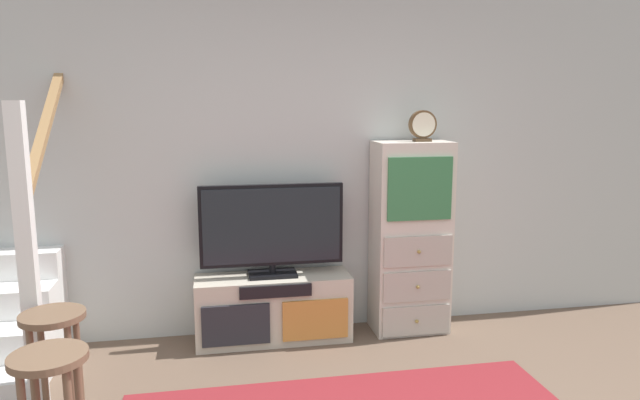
{
  "coord_description": "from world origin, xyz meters",
  "views": [
    {
      "loc": [
        -0.72,
        -1.96,
        1.8
      ],
      "look_at": [
        -0.0,
        1.88,
        1.12
      ],
      "focal_mm": 32.43,
      "sensor_mm": 36.0,
      "label": 1
    }
  ],
  "objects_px": {
    "side_cabinet": "(411,238)",
    "bar_stool_far": "(55,343)",
    "media_console": "(273,308)",
    "television": "(272,228)",
    "desk_clock": "(423,126)",
    "bar_stool_near": "(51,391)"
  },
  "relations": [
    {
      "from": "bar_stool_near",
      "to": "side_cabinet",
      "type": "bearing_deg",
      "value": 35.13
    },
    {
      "from": "television",
      "to": "side_cabinet",
      "type": "height_order",
      "value": "side_cabinet"
    },
    {
      "from": "television",
      "to": "desk_clock",
      "type": "bearing_deg",
      "value": -1.44
    },
    {
      "from": "television",
      "to": "desk_clock",
      "type": "xyz_separation_m",
      "value": [
        1.14,
        -0.03,
        0.74
      ]
    },
    {
      "from": "bar_stool_far",
      "to": "bar_stool_near",
      "type": "bearing_deg",
      "value": -77.54
    },
    {
      "from": "bar_stool_near",
      "to": "bar_stool_far",
      "type": "height_order",
      "value": "bar_stool_near"
    },
    {
      "from": "desk_clock",
      "to": "bar_stool_far",
      "type": "height_order",
      "value": "desk_clock"
    },
    {
      "from": "media_console",
      "to": "television",
      "type": "xyz_separation_m",
      "value": [
        -0.0,
        0.02,
        0.62
      ]
    },
    {
      "from": "media_console",
      "to": "bar_stool_far",
      "type": "xyz_separation_m",
      "value": [
        -1.29,
        -0.99,
        0.26
      ]
    },
    {
      "from": "media_console",
      "to": "television",
      "type": "relative_size",
      "value": 1.09
    },
    {
      "from": "television",
      "to": "side_cabinet",
      "type": "bearing_deg",
      "value": -0.73
    },
    {
      "from": "desk_clock",
      "to": "bar_stool_near",
      "type": "xyz_separation_m",
      "value": [
        -2.31,
        -1.56,
        -1.09
      ]
    },
    {
      "from": "television",
      "to": "bar_stool_far",
      "type": "height_order",
      "value": "television"
    },
    {
      "from": "media_console",
      "to": "desk_clock",
      "type": "height_order",
      "value": "desk_clock"
    },
    {
      "from": "television",
      "to": "bar_stool_near",
      "type": "distance_m",
      "value": 2.0
    },
    {
      "from": "media_console",
      "to": "bar_stool_far",
      "type": "height_order",
      "value": "bar_stool_far"
    },
    {
      "from": "side_cabinet",
      "to": "bar_stool_far",
      "type": "height_order",
      "value": "side_cabinet"
    },
    {
      "from": "side_cabinet",
      "to": "bar_stool_far",
      "type": "bearing_deg",
      "value": -157.06
    },
    {
      "from": "side_cabinet",
      "to": "bar_stool_near",
      "type": "relative_size",
      "value": 2.15
    },
    {
      "from": "media_console",
      "to": "bar_stool_far",
      "type": "relative_size",
      "value": 1.71
    },
    {
      "from": "media_console",
      "to": "television",
      "type": "height_order",
      "value": "television"
    },
    {
      "from": "side_cabinet",
      "to": "desk_clock",
      "type": "height_order",
      "value": "desk_clock"
    }
  ]
}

